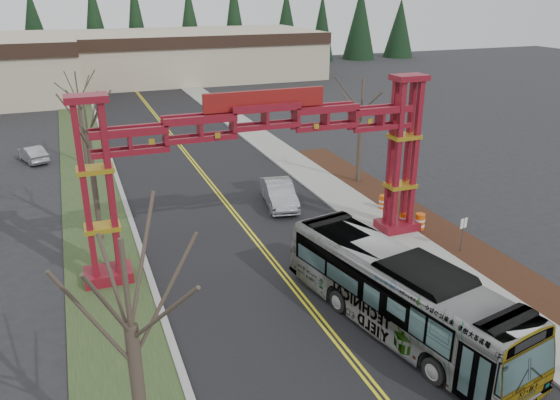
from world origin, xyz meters
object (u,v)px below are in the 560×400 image
silver_sedan (279,194)px  transit_bus (400,294)px  gateway_arch (265,144)px  barrel_north (383,203)px  barrel_mid (403,220)px  parked_car_far_a (32,154)px  bare_tree_median_mid (88,135)px  bare_tree_median_near (131,327)px  bare_tree_median_far (78,98)px  street_sign (463,228)px  barrel_south (420,222)px  bare_tree_right_far (361,109)px  retail_building_east (191,54)px

silver_sedan → transit_bus: bearing=-82.0°
silver_sedan → gateway_arch: bearing=-107.1°
transit_bus → barrel_north: transit_bus is taller
barrel_mid → transit_bus: bearing=-124.4°
parked_car_far_a → barrel_mid: bearing=113.2°
transit_bus → bare_tree_median_mid: (-10.68, 13.38, 4.31)m
silver_sedan → barrel_mid: (5.53, -5.84, -0.34)m
bare_tree_median_near → parked_car_far_a: bearing=96.5°
bare_tree_median_far → bare_tree_median_near: bearing=-90.0°
bare_tree_median_near → street_sign: (17.59, 9.22, -4.15)m
parked_car_far_a → street_sign: 33.73m
gateway_arch → barrel_north: size_ratio=18.35×
gateway_arch → bare_tree_median_near: size_ratio=2.31×
silver_sedan → bare_tree_median_near: size_ratio=0.62×
silver_sedan → bare_tree_median_far: 18.30m
gateway_arch → barrel_south: (9.22, -0.47, -5.46)m
silver_sedan → bare_tree_median_far: bare_tree_median_far is taller
bare_tree_median_mid → bare_tree_median_far: size_ratio=1.10×
barrel_south → bare_tree_median_far: bearing=130.1°
street_sign → bare_tree_median_mid: bearing=153.8°
parked_car_far_a → street_sign: bearing=109.8°
bare_tree_median_mid → gateway_arch: bearing=-32.1°
bare_tree_median_near → bare_tree_right_far: bearing=49.6°
gateway_arch → barrel_south: bearing=-2.9°
parked_car_far_a → bare_tree_median_mid: bearing=83.1°
silver_sedan → parked_car_far_a: (-15.11, 16.10, -0.16)m
retail_building_east → silver_sedan: 56.30m
bare_tree_median_near → barrel_south: size_ratio=7.50×
bare_tree_median_mid → bare_tree_right_far: bearing=10.3°
retail_building_east → barrel_south: 62.50m
barrel_mid → bare_tree_median_near: bearing=-141.6°
retail_building_east → transit_bus: size_ratio=3.20×
transit_bus → bare_tree_median_near: (-10.68, -4.50, 3.92)m
silver_sedan → barrel_north: bearing=-18.7°
parked_car_far_a → barrel_south: bearing=113.1°
bare_tree_median_near → bare_tree_median_mid: 17.89m
barrel_mid → street_sign: bearing=-76.3°
retail_building_east → street_sign: (-0.41, -65.60, -2.09)m
retail_building_east → street_sign: size_ratio=19.17×
retail_building_east → bare_tree_right_far: bare_tree_right_far is taller
bare_tree_median_mid → bare_tree_right_far: size_ratio=1.08×
bare_tree_right_far → street_sign: bare_tree_right_far is taller
parked_car_far_a → bare_tree_median_far: size_ratio=0.54×
barrel_south → barrel_mid: size_ratio=1.12×
transit_bus → barrel_south: size_ratio=11.28×
gateway_arch → street_sign: (9.59, -3.65, -4.56)m
transit_bus → bare_tree_median_mid: bearing=117.4°
retail_building_east → bare_tree_right_far: (0.00, -53.66, 1.80)m
retail_building_east → barrel_south: bearing=-90.7°
bare_tree_median_far → bare_tree_right_far: bare_tree_right_far is taller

